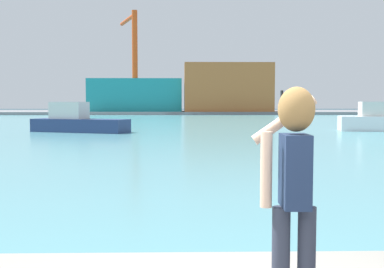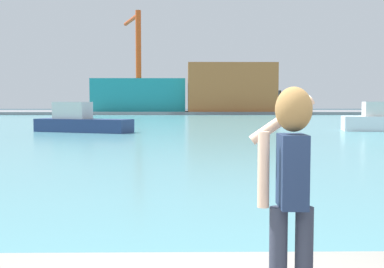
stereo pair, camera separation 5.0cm
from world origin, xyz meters
The scene contains 8 objects.
ground_plane centered at (0.00, 50.00, 0.00)m, with size 220.00×220.00×0.00m, color #334751.
harbor_water centered at (0.00, 52.00, 0.01)m, with size 140.00×100.00×0.02m, color #599EA8.
far_shore_dock centered at (0.00, 92.00, 0.26)m, with size 140.00×20.00×0.52m, color gray.
person_photographer centered at (0.66, 0.51, 1.74)m, with size 0.53×0.55×1.74m.
boat_moored centered at (-8.04, 33.60, 0.81)m, with size 7.77×4.63×2.28m.
warehouse_left centered at (-8.66, 89.80, 3.53)m, with size 17.15×11.48×6.02m, color teal.
warehouse_right centered at (8.47, 87.47, 4.93)m, with size 16.04×9.26×8.82m, color #B26633.
port_crane centered at (-8.88, 85.91, 11.47)m, with size 4.36×11.07×18.10m.
Camera 2 is at (-0.15, -3.15, 2.30)m, focal length 45.35 mm.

